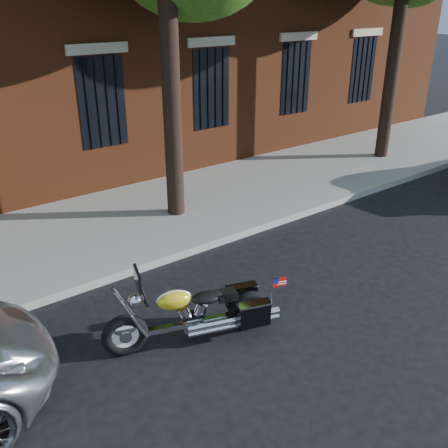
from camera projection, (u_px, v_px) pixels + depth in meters
ground at (244, 282)px, 8.35m from camera, size 120.00×120.00×0.00m
curb at (197, 248)px, 9.32m from camera, size 40.00×0.16×0.15m
sidewalk at (148, 216)px, 10.69m from camera, size 40.00×3.60×0.15m
motorcycle at (198, 314)px, 6.76m from camera, size 2.29×1.21×1.25m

